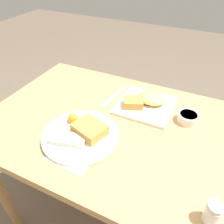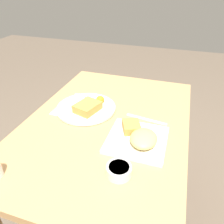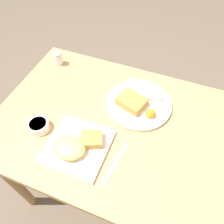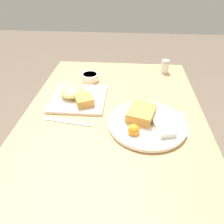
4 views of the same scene
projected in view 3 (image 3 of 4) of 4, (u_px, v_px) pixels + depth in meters
name	position (u px, v px, depth m)	size (l,w,h in m)	color
ground_plane	(114.00, 184.00, 1.57)	(8.00, 8.00, 0.00)	brown
dining_table	(115.00, 134.00, 1.03)	(1.07, 0.75, 0.77)	tan
menu_card	(136.00, 98.00, 1.04)	(0.17, 0.25, 0.00)	silver
plate_square_near	(76.00, 146.00, 0.86)	(0.24, 0.24, 0.06)	white
plate_oval_far	(138.00, 103.00, 1.00)	(0.30, 0.30, 0.05)	white
sauce_ramekin	(39.00, 126.00, 0.92)	(0.09, 0.09, 0.04)	white
salt_shaker	(58.00, 59.00, 1.17)	(0.04, 0.04, 0.07)	white
butter_knife	(116.00, 163.00, 0.84)	(0.04, 0.20, 0.00)	silver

